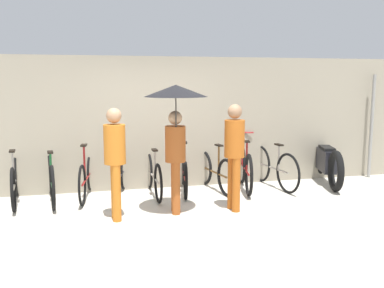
# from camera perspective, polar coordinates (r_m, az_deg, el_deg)

# --- Properties ---
(ground_plane) EXTENTS (30.00, 30.00, 0.00)m
(ground_plane) POSITION_cam_1_polar(r_m,az_deg,el_deg) (6.52, -3.09, -10.16)
(ground_plane) COLOR beige
(back_wall) EXTENTS (13.93, 0.12, 2.53)m
(back_wall) POSITION_cam_1_polar(r_m,az_deg,el_deg) (8.23, -5.82, 2.75)
(back_wall) COLOR gray
(back_wall) RESTS_ON ground
(parked_bicycle_0) EXTENTS (0.44, 1.75, 1.03)m
(parked_bicycle_0) POSITION_cam_1_polar(r_m,az_deg,el_deg) (7.90, -22.56, -4.62)
(parked_bicycle_0) COLOR black
(parked_bicycle_0) RESTS_ON ground
(parked_bicycle_1) EXTENTS (0.44, 1.79, 1.02)m
(parked_bicycle_1) POSITION_cam_1_polar(r_m,az_deg,el_deg) (7.80, -18.27, -4.51)
(parked_bicycle_1) COLOR black
(parked_bicycle_1) RESTS_ON ground
(parked_bicycle_2) EXTENTS (0.44, 1.71, 1.05)m
(parked_bicycle_2) POSITION_cam_1_polar(r_m,az_deg,el_deg) (7.87, -13.88, -4.29)
(parked_bicycle_2) COLOR black
(parked_bicycle_2) RESTS_ON ground
(parked_bicycle_3) EXTENTS (0.52, 1.66, 1.11)m
(parked_bicycle_3) POSITION_cam_1_polar(r_m,az_deg,el_deg) (7.87, -9.55, -4.11)
(parked_bicycle_3) COLOR black
(parked_bicycle_3) RESTS_ON ground
(parked_bicycle_4) EXTENTS (0.44, 1.78, 1.10)m
(parked_bicycle_4) POSITION_cam_1_polar(r_m,az_deg,el_deg) (7.86, -5.18, -4.16)
(parked_bicycle_4) COLOR black
(parked_bicycle_4) RESTS_ON ground
(parked_bicycle_5) EXTENTS (0.49, 1.73, 0.99)m
(parked_bicycle_5) POSITION_cam_1_polar(r_m,az_deg,el_deg) (8.04, -1.06, -3.86)
(parked_bicycle_5) COLOR black
(parked_bicycle_5) RESTS_ON ground
(parked_bicycle_6) EXTENTS (0.46, 1.67, 0.98)m
(parked_bicycle_6) POSITION_cam_1_polar(r_m,az_deg,el_deg) (8.17, 3.01, -3.66)
(parked_bicycle_6) COLOR black
(parked_bicycle_6) RESTS_ON ground
(parked_bicycle_7) EXTENTS (0.57, 1.74, 1.05)m
(parked_bicycle_7) POSITION_cam_1_polar(r_m,az_deg,el_deg) (8.28, 7.11, -3.27)
(parked_bicycle_7) COLOR black
(parked_bicycle_7) RESTS_ON ground
(parked_bicycle_8) EXTENTS (0.44, 1.76, 1.09)m
(parked_bicycle_8) POSITION_cam_1_polar(r_m,az_deg,el_deg) (8.54, 10.76, -3.06)
(parked_bicycle_8) COLOR black
(parked_bicycle_8) RESTS_ON ground
(pedestrian_leading) EXTENTS (0.32, 0.32, 1.68)m
(pedestrian_leading) POSITION_cam_1_polar(r_m,az_deg,el_deg) (6.42, -10.24, -1.46)
(pedestrian_leading) COLOR #C66B1E
(pedestrian_leading) RESTS_ON ground
(pedestrian_center) EXTENTS (0.96, 0.96, 2.02)m
(pedestrian_center) POSITION_cam_1_polar(r_m,az_deg,el_deg) (6.50, -2.19, 3.95)
(pedestrian_center) COLOR #9E4C1E
(pedestrian_center) RESTS_ON ground
(pedestrian_trailing) EXTENTS (0.32, 0.32, 1.71)m
(pedestrian_trailing) POSITION_cam_1_polar(r_m,az_deg,el_deg) (6.82, 5.67, -0.64)
(pedestrian_trailing) COLOR #B25619
(pedestrian_trailing) RESTS_ON ground
(motorcycle) EXTENTS (0.84, 2.08, 0.96)m
(motorcycle) POSITION_cam_1_polar(r_m,az_deg,el_deg) (9.12, 17.46, -2.34)
(motorcycle) COLOR black
(motorcycle) RESTS_ON ground
(awning_pole) EXTENTS (0.07, 0.07, 2.20)m
(awning_pole) POSITION_cam_1_polar(r_m,az_deg,el_deg) (9.87, 22.81, 2.13)
(awning_pole) COLOR gray
(awning_pole) RESTS_ON ground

